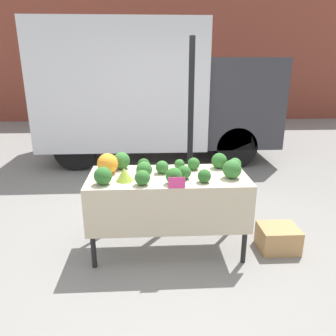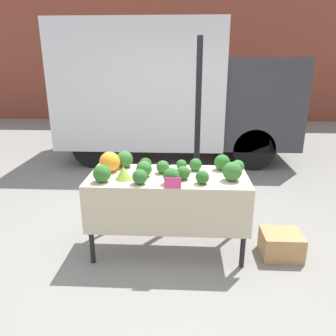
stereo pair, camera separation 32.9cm
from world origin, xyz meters
name	(u,v)px [view 1 (the left image)]	position (x,y,z in m)	size (l,w,h in m)	color
ground_plane	(168,248)	(0.00, 0.00, 0.00)	(40.00, 40.00, 0.00)	gray
building_facade	(154,43)	(0.00, 8.32, 2.48)	(16.00, 0.60, 4.95)	brown
tent_pole	(190,133)	(0.32, 0.80, 1.11)	(0.07, 0.07, 2.22)	black
parked_truck	(150,89)	(-0.17, 3.74, 1.40)	(4.57, 2.24, 2.64)	silver
market_table	(168,189)	(0.00, -0.06, 0.72)	(1.61, 0.72, 0.84)	beige
orange_cauliflower	(108,164)	(-0.61, 0.09, 0.95)	(0.21, 0.21, 0.21)	orange
romanesco_head	(124,174)	(-0.43, -0.13, 0.91)	(0.17, 0.17, 0.13)	#93B238
broccoli_head_0	(174,176)	(0.04, -0.23, 0.92)	(0.16, 0.16, 0.16)	#2D6628
broccoli_head_1	(194,164)	(0.28, 0.17, 0.91)	(0.13, 0.13, 0.13)	#2D6628
broccoli_head_2	(184,172)	(0.15, -0.10, 0.91)	(0.13, 0.13, 0.13)	#2D6628
broccoli_head_3	(103,176)	(-0.62, -0.21, 0.93)	(0.17, 0.17, 0.17)	#2D6628
broccoli_head_4	(144,165)	(-0.25, 0.17, 0.91)	(0.13, 0.13, 0.13)	#23511E
broccoli_head_5	(204,176)	(0.33, -0.21, 0.91)	(0.13, 0.13, 0.13)	#285B23
broccoli_head_6	(219,161)	(0.56, 0.21, 0.93)	(0.17, 0.17, 0.17)	#2D6628
broccoli_head_7	(180,164)	(0.13, 0.19, 0.90)	(0.11, 0.11, 0.11)	#336B2D
broccoli_head_8	(232,169)	(0.63, -0.11, 0.94)	(0.19, 0.19, 0.19)	#336B2D
broccoli_head_9	(144,169)	(-0.24, -0.03, 0.92)	(0.16, 0.16, 0.16)	#336B2D
broccoli_head_10	(142,178)	(-0.25, -0.25, 0.92)	(0.14, 0.14, 0.14)	#2D6628
broccoli_head_11	(162,167)	(-0.06, 0.07, 0.91)	(0.13, 0.13, 0.13)	#336B2D
broccoli_head_12	(121,161)	(-0.49, 0.25, 0.93)	(0.18, 0.18, 0.18)	#336B2D
broccoli_head_13	(235,164)	(0.72, 0.13, 0.91)	(0.13, 0.13, 0.13)	#387533
price_sign	(177,183)	(0.06, -0.35, 0.90)	(0.16, 0.01, 0.11)	#E53D84
produce_crate	(278,238)	(1.18, -0.08, 0.13)	(0.41, 0.35, 0.26)	tan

